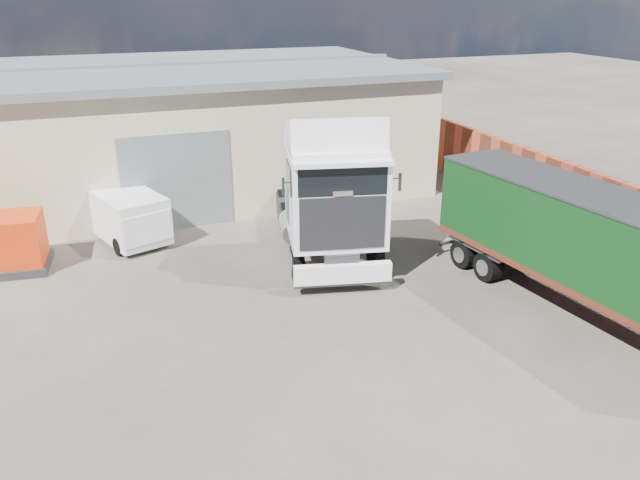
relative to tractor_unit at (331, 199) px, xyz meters
name	(u,v)px	position (x,y,z in m)	size (l,w,h in m)	color
ground	(326,351)	(-2.17, -5.18, -2.13)	(120.00, 120.00, 0.00)	black
warehouse	(59,134)	(-8.17, 10.82, 0.53)	(30.60, 12.60, 5.42)	beige
brick_boundary_wall	(547,188)	(9.33, 0.82, -0.88)	(0.35, 26.00, 2.50)	#953D25
tractor_unit	(331,199)	(0.00, 0.00, 0.00)	(4.47, 7.94, 5.07)	black
box_trailer	(592,243)	(5.21, -5.84, -0.02)	(3.42, 10.58, 3.46)	#2D2D30
panel_van	(124,214)	(-6.20, 4.45, -1.20)	(3.11, 4.75, 1.80)	black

